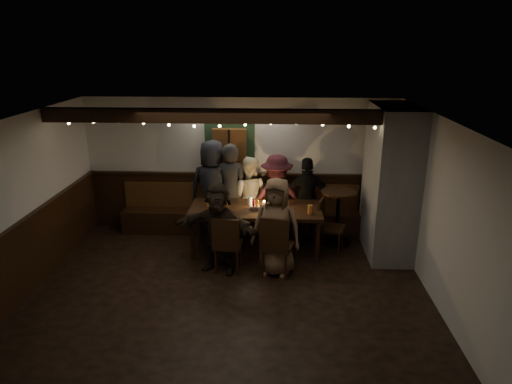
{
  "coord_description": "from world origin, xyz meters",
  "views": [
    {
      "loc": [
        0.69,
        -6.06,
        3.61
      ],
      "look_at": [
        0.34,
        1.6,
        1.05
      ],
      "focal_mm": 32.0,
      "sensor_mm": 36.0,
      "label": 1
    }
  ],
  "objects_px": {
    "chair_near_right": "(276,243)",
    "person_b": "(230,191)",
    "person_d": "(276,197)",
    "person_e": "(307,198)",
    "high_top": "(338,210)",
    "person_f": "(218,228)",
    "chair_end": "(327,222)",
    "person_a": "(213,188)",
    "person_c": "(249,196)",
    "person_g": "(276,227)",
    "chair_near_left": "(227,241)",
    "dining_table": "(255,212)"
  },
  "relations": [
    {
      "from": "chair_end",
      "to": "person_b",
      "type": "height_order",
      "value": "person_b"
    },
    {
      "from": "chair_near_left",
      "to": "person_a",
      "type": "bearing_deg",
      "value": 105.13
    },
    {
      "from": "chair_near_left",
      "to": "high_top",
      "type": "xyz_separation_m",
      "value": [
        1.92,
        1.24,
        0.1
      ]
    },
    {
      "from": "chair_near_right",
      "to": "person_b",
      "type": "xyz_separation_m",
      "value": [
        -0.87,
        1.57,
        0.33
      ]
    },
    {
      "from": "high_top",
      "to": "person_d",
      "type": "relative_size",
      "value": 0.63
    },
    {
      "from": "person_f",
      "to": "person_d",
      "type": "bearing_deg",
      "value": 73.54
    },
    {
      "from": "chair_near_right",
      "to": "person_e",
      "type": "distance_m",
      "value": 1.69
    },
    {
      "from": "high_top",
      "to": "person_f",
      "type": "height_order",
      "value": "person_f"
    },
    {
      "from": "dining_table",
      "to": "person_g",
      "type": "height_order",
      "value": "person_g"
    },
    {
      "from": "person_a",
      "to": "person_d",
      "type": "height_order",
      "value": "person_a"
    },
    {
      "from": "chair_near_right",
      "to": "person_f",
      "type": "bearing_deg",
      "value": 170.45
    },
    {
      "from": "person_d",
      "to": "person_g",
      "type": "height_order",
      "value": "person_d"
    },
    {
      "from": "chair_near_left",
      "to": "chair_near_right",
      "type": "height_order",
      "value": "chair_near_right"
    },
    {
      "from": "dining_table",
      "to": "chair_near_left",
      "type": "distance_m",
      "value": 0.93
    },
    {
      "from": "high_top",
      "to": "person_f",
      "type": "distance_m",
      "value": 2.37
    },
    {
      "from": "person_a",
      "to": "person_d",
      "type": "distance_m",
      "value": 1.23
    },
    {
      "from": "chair_near_right",
      "to": "person_d",
      "type": "xyz_separation_m",
      "value": [
        0.0,
        1.56,
        0.23
      ]
    },
    {
      "from": "person_d",
      "to": "person_e",
      "type": "bearing_deg",
      "value": 172.56
    },
    {
      "from": "person_d",
      "to": "person_g",
      "type": "bearing_deg",
      "value": 80.88
    },
    {
      "from": "high_top",
      "to": "person_b",
      "type": "distance_m",
      "value": 2.03
    },
    {
      "from": "chair_end",
      "to": "person_f",
      "type": "xyz_separation_m",
      "value": [
        -1.82,
        -0.84,
        0.21
      ]
    },
    {
      "from": "dining_table",
      "to": "chair_end",
      "type": "bearing_deg",
      "value": 3.98
    },
    {
      "from": "person_e",
      "to": "person_g",
      "type": "relative_size",
      "value": 0.97
    },
    {
      "from": "dining_table",
      "to": "person_g",
      "type": "bearing_deg",
      "value": -65.05
    },
    {
      "from": "chair_near_right",
      "to": "person_b",
      "type": "relative_size",
      "value": 0.57
    },
    {
      "from": "person_c",
      "to": "person_d",
      "type": "height_order",
      "value": "person_d"
    },
    {
      "from": "person_a",
      "to": "person_e",
      "type": "height_order",
      "value": "person_a"
    },
    {
      "from": "chair_near_left",
      "to": "person_b",
      "type": "height_order",
      "value": "person_b"
    },
    {
      "from": "person_d",
      "to": "person_b",
      "type": "bearing_deg",
      "value": -9.43
    },
    {
      "from": "chair_end",
      "to": "person_a",
      "type": "distance_m",
      "value": 2.25
    },
    {
      "from": "person_e",
      "to": "person_d",
      "type": "bearing_deg",
      "value": -3.37
    },
    {
      "from": "person_a",
      "to": "person_e",
      "type": "bearing_deg",
      "value": -175.8
    },
    {
      "from": "chair_near_left",
      "to": "person_a",
      "type": "relative_size",
      "value": 0.52
    },
    {
      "from": "dining_table",
      "to": "person_c",
      "type": "relative_size",
      "value": 1.48
    },
    {
      "from": "dining_table",
      "to": "chair_end",
      "type": "relative_size",
      "value": 2.38
    },
    {
      "from": "person_c",
      "to": "person_g",
      "type": "distance_m",
      "value": 1.67
    },
    {
      "from": "high_top",
      "to": "person_c",
      "type": "height_order",
      "value": "person_c"
    },
    {
      "from": "person_b",
      "to": "person_f",
      "type": "relative_size",
      "value": 1.21
    },
    {
      "from": "chair_end",
      "to": "person_e",
      "type": "bearing_deg",
      "value": 118.46
    },
    {
      "from": "chair_near_right",
      "to": "person_c",
      "type": "bearing_deg",
      "value": 107.35
    },
    {
      "from": "dining_table",
      "to": "person_e",
      "type": "distance_m",
      "value": 1.16
    },
    {
      "from": "person_a",
      "to": "person_g",
      "type": "relative_size",
      "value": 1.15
    },
    {
      "from": "person_a",
      "to": "person_d",
      "type": "bearing_deg",
      "value": -178.19
    },
    {
      "from": "dining_table",
      "to": "person_a",
      "type": "relative_size",
      "value": 1.24
    },
    {
      "from": "chair_near_left",
      "to": "high_top",
      "type": "height_order",
      "value": "high_top"
    },
    {
      "from": "dining_table",
      "to": "chair_end",
      "type": "height_order",
      "value": "dining_table"
    },
    {
      "from": "chair_near_right",
      "to": "person_a",
      "type": "distance_m",
      "value": 2.11
    },
    {
      "from": "dining_table",
      "to": "high_top",
      "type": "relative_size",
      "value": 2.25
    },
    {
      "from": "person_b",
      "to": "person_g",
      "type": "height_order",
      "value": "person_b"
    },
    {
      "from": "person_d",
      "to": "person_e",
      "type": "distance_m",
      "value": 0.58
    }
  ]
}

